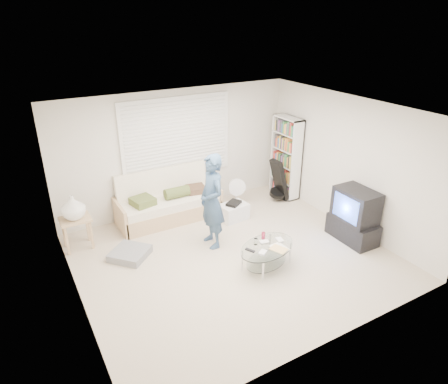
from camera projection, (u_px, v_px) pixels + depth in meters
ground at (233, 257)px, 6.84m from camera, size 5.00×5.00×0.00m
room_shell at (219, 159)px, 6.54m from camera, size 5.02×4.52×2.51m
window_blinds at (177, 138)px, 7.94m from camera, size 2.32×0.08×1.62m
futon_sofa at (168, 203)px, 8.00m from camera, size 2.05×0.83×1.00m
grey_floor_pillow at (130, 253)px, 6.83m from camera, size 0.82×0.82×0.13m
side_table at (73, 209)px, 6.82m from camera, size 0.51×0.41×1.02m
bookshelf at (286, 157)px, 8.80m from camera, size 0.28×0.76×1.80m
guitar_case at (279, 183)px, 8.71m from camera, size 0.39×0.35×0.94m
floor_fan at (236, 190)px, 8.52m from camera, size 0.39×0.25×0.62m
storage_bin at (234, 211)px, 8.03m from camera, size 0.58×0.44×0.38m
tv_unit at (354, 216)px, 7.18m from camera, size 0.52×0.92×0.99m
coffee_table at (267, 250)px, 6.45m from camera, size 1.22×0.96×0.52m
standing_person at (212, 202)px, 6.88m from camera, size 0.44×0.64×1.71m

